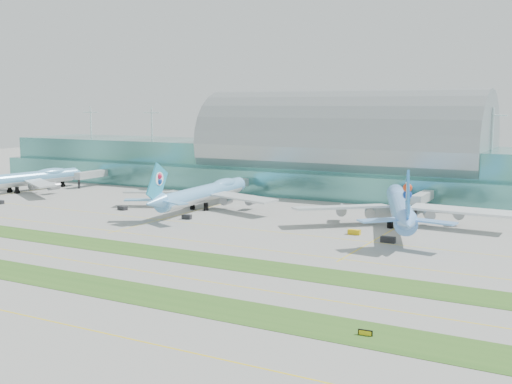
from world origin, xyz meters
The scene contains 16 objects.
ground centered at (0.00, 0.00, 0.00)m, with size 700.00×700.00×0.00m, color gray.
terminal centered at (0.01, 128.79, 14.23)m, with size 340.00×69.10×36.00m.
grass_strip_near centered at (0.00, -28.00, 0.04)m, with size 420.00×12.00×0.08m, color #2D591E.
grass_strip_far centered at (0.00, 2.00, 0.04)m, with size 420.00×12.00×0.08m, color #2D591E.
taxiline_b centered at (0.00, -14.00, 0.01)m, with size 420.00×0.35×0.01m, color yellow.
taxiline_c centered at (0.00, 18.00, 0.01)m, with size 420.00×0.35×0.01m, color yellow.
taxiline_d centered at (0.00, 40.00, 0.01)m, with size 420.00×0.35×0.01m, color yellow.
airliner_a centered at (-119.16, 64.70, 5.78)m, with size 59.46×68.02×18.74m.
airliner_b centered at (-27.00, 65.90, 5.86)m, with size 60.69×69.10×19.01m.
airliner_c centered at (43.70, 66.96, 6.36)m, with size 62.34×72.50×20.60m.
gse_b centered at (-99.94, 37.50, 0.70)m, with size 3.29×1.73×1.40m, color black.
gse_c centered at (-50.53, 49.01, 0.65)m, with size 3.69×1.85×1.30m, color black.
gse_d centered at (-20.09, 44.83, 0.75)m, with size 3.06×1.57×1.50m, color black.
gse_e centered at (36.24, 47.45, 0.71)m, with size 3.51×1.68×1.42m, color gold.
gse_f centered at (48.03, 41.52, 0.82)m, with size 3.91×1.69×1.64m, color black.
taxiway_sign_east centered at (66.07, -28.69, 0.50)m, with size 2.42×0.47×1.02m.
Camera 1 is at (98.34, -123.92, 36.93)m, focal length 45.00 mm.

